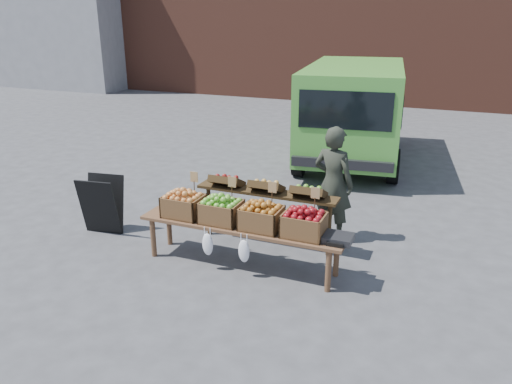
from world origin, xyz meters
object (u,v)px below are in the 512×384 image
at_px(vendor, 333,184).
at_px(display_bench, 241,245).
at_px(crate_russet_pears, 221,212).
at_px(delivery_van, 353,114).
at_px(crate_golden_apples, 184,206).
at_px(weighing_scale, 338,238).
at_px(crate_green_apples, 304,225).
at_px(chalkboard_sign, 102,205).
at_px(back_table, 266,210).
at_px(crate_red_apples, 261,218).

xyz_separation_m(vendor, display_bench, (-0.86, -1.29, -0.54)).
bearing_deg(vendor, crate_russet_pears, 62.68).
relative_size(delivery_van, crate_golden_apples, 9.27).
distance_m(delivery_van, crate_russet_pears, 5.54).
bearing_deg(display_bench, vendor, 56.41).
xyz_separation_m(crate_golden_apples, crate_russet_pears, (0.55, 0.00, 0.00)).
relative_size(display_bench, crate_russet_pears, 5.40).
height_order(delivery_van, vendor, delivery_van).
height_order(vendor, weighing_scale, vendor).
bearing_deg(weighing_scale, display_bench, 180.00).
distance_m(display_bench, weighing_scale, 1.29).
distance_m(vendor, weighing_scale, 1.36).
bearing_deg(crate_golden_apples, crate_green_apples, 0.00).
relative_size(chalkboard_sign, back_table, 0.42).
relative_size(delivery_van, crate_red_apples, 9.27).
distance_m(delivery_van, display_bench, 5.56).
bearing_deg(crate_russet_pears, crate_green_apples, 0.00).
xyz_separation_m(vendor, crate_red_apples, (-0.58, -1.29, -0.12)).
bearing_deg(crate_russet_pears, crate_golden_apples, 180.00).
xyz_separation_m(delivery_van, weighing_scale, (1.02, -5.50, -0.43)).
relative_size(crate_golden_apples, crate_russet_pears, 1.00).
xyz_separation_m(crate_russet_pears, crate_green_apples, (1.10, 0.00, 0.00)).
bearing_deg(crate_russet_pears, delivery_van, 84.73).
relative_size(back_table, crate_russet_pears, 4.20).
bearing_deg(delivery_van, weighing_scale, -87.03).
bearing_deg(chalkboard_sign, display_bench, -13.35).
xyz_separation_m(crate_golden_apples, crate_green_apples, (1.65, 0.00, 0.00)).
relative_size(display_bench, crate_red_apples, 5.40).
height_order(vendor, crate_green_apples, vendor).
bearing_deg(crate_red_apples, crate_russet_pears, 180.00).
xyz_separation_m(display_bench, crate_green_apples, (0.82, 0.00, 0.42)).
distance_m(crate_russet_pears, weighing_scale, 1.53).
distance_m(crate_golden_apples, crate_green_apples, 1.65).
height_order(vendor, back_table, vendor).
distance_m(delivery_van, crate_green_apples, 5.55).
bearing_deg(crate_russet_pears, weighing_scale, 0.00).
relative_size(crate_golden_apples, crate_green_apples, 1.00).
bearing_deg(back_table, crate_green_apples, -43.44).
relative_size(back_table, crate_green_apples, 4.20).
xyz_separation_m(chalkboard_sign, display_bench, (2.33, -0.18, -0.15)).
bearing_deg(weighing_scale, crate_golden_apples, 180.00).
height_order(chalkboard_sign, crate_red_apples, chalkboard_sign).
bearing_deg(back_table, display_bench, -95.14).
bearing_deg(crate_golden_apples, vendor, 37.47).
xyz_separation_m(crate_russet_pears, crate_red_apples, (0.55, 0.00, 0.00)).
height_order(crate_golden_apples, crate_green_apples, same).
height_order(delivery_van, chalkboard_sign, delivery_van).
bearing_deg(crate_golden_apples, weighing_scale, 0.00).
relative_size(vendor, crate_golden_apples, 3.31).
bearing_deg(display_bench, chalkboard_sign, 175.46).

